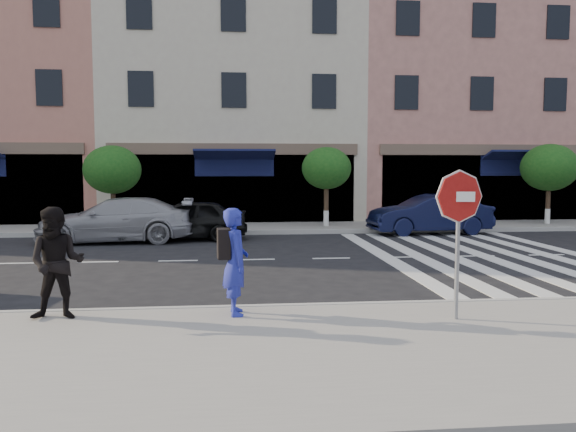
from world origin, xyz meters
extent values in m
plane|color=black|center=(0.00, 0.00, 0.00)|extent=(120.00, 120.00, 0.00)
cube|color=gray|center=(0.00, -3.75, 0.07)|extent=(60.00, 4.50, 0.15)
cube|color=gray|center=(0.00, 11.00, 0.07)|extent=(60.00, 3.00, 0.15)
cube|color=tan|center=(-11.00, 17.00, 7.00)|extent=(10.00, 9.00, 14.00)
cube|color=beige|center=(-0.50, 17.00, 5.50)|extent=(11.00, 9.00, 11.00)
cube|color=tan|center=(11.50, 17.00, 6.50)|extent=(13.00, 9.00, 13.00)
cylinder|color=#473323|center=(-5.00, 10.80, 0.95)|extent=(0.18, 0.18, 1.60)
cylinder|color=silver|center=(-5.00, 10.80, 0.45)|extent=(0.20, 0.20, 0.60)
ellipsoid|color=#154714|center=(-5.00, 10.80, 2.32)|extent=(2.10, 2.10, 1.79)
cylinder|color=#473323|center=(3.00, 10.80, 1.00)|extent=(0.18, 0.18, 1.71)
cylinder|color=silver|center=(3.00, 10.80, 0.45)|extent=(0.20, 0.20, 0.60)
ellipsoid|color=#154714|center=(3.00, 10.80, 2.38)|extent=(1.90, 1.90, 1.62)
cylinder|color=#473323|center=(12.00, 10.80, 0.98)|extent=(0.18, 0.18, 1.65)
cylinder|color=silver|center=(12.00, 10.80, 0.45)|extent=(0.20, 0.20, 0.60)
ellipsoid|color=#154714|center=(12.00, 10.80, 2.41)|extent=(2.20, 2.20, 1.87)
cylinder|color=gray|center=(2.71, -2.60, 1.15)|extent=(0.07, 0.07, 2.01)
cylinder|color=white|center=(2.71, -2.61, 1.98)|extent=(0.77, 0.16, 0.79)
cylinder|color=#9E1411|center=(2.71, -2.63, 1.98)|extent=(0.72, 0.17, 0.73)
cube|color=white|center=(2.71, -2.66, 1.98)|extent=(0.41, 0.10, 0.15)
imported|color=#22299C|center=(-0.55, -2.00, 0.97)|extent=(0.45, 0.63, 1.64)
imported|color=black|center=(-3.18, -2.00, 0.99)|extent=(0.83, 0.66, 1.67)
imported|color=#9A999F|center=(-4.34, 7.92, 0.72)|extent=(5.03, 2.24, 1.43)
imported|color=black|center=(-2.10, 8.26, 0.68)|extent=(4.01, 1.65, 1.36)
imported|color=black|center=(6.50, 9.10, 0.71)|extent=(4.42, 1.78, 1.43)
camera|label=1|loc=(-0.58, -10.50, 2.40)|focal=35.00mm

